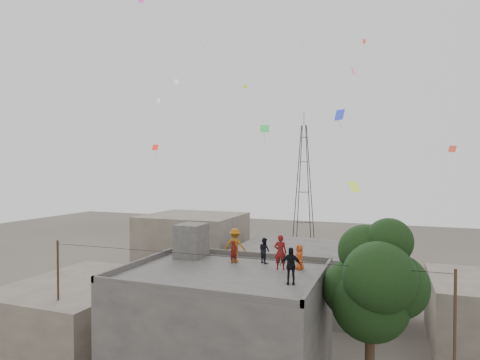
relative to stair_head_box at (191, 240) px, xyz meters
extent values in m
cube|color=#43413E|center=(3.20, -2.60, -4.10)|extent=(10.00, 8.00, 6.00)
cube|color=#4F4C4A|center=(3.20, -2.60, -1.05)|extent=(10.00, 8.00, 0.10)
cube|color=#43413E|center=(3.20, 1.32, -0.85)|extent=(10.00, 0.15, 0.30)
cube|color=#43413E|center=(3.20, -6.53, -0.85)|extent=(10.00, 0.15, 0.30)
cube|color=#43413E|center=(8.12, -2.60, -0.85)|extent=(0.15, 8.00, 0.30)
cube|color=#43413E|center=(-1.72, -2.60, -0.85)|extent=(0.15, 8.00, 0.30)
cube|color=#43413E|center=(0.00, 0.00, 0.00)|extent=(1.60, 1.80, 2.00)
cube|color=#61584C|center=(-7.80, -0.60, -5.10)|extent=(8.00, 10.00, 4.00)
cube|color=#43413E|center=(5.20, 11.40, -4.60)|extent=(12.00, 9.00, 5.00)
cube|color=#61584C|center=(-6.80, 13.40, -3.60)|extent=(9.00, 8.00, 7.00)
cylinder|color=black|center=(10.55, -2.00, -3.50)|extent=(0.64, 0.91, 2.14)
sphere|color=black|center=(10.40, -2.10, -1.90)|extent=(3.60, 3.60, 3.60)
sphere|color=black|center=(11.50, -1.80, -1.10)|extent=(3.00, 3.00, 3.00)
sphere|color=black|center=(9.50, -1.60, -1.50)|extent=(2.80, 2.80, 2.80)
sphere|color=black|center=(10.80, -2.90, -0.50)|extent=(3.20, 3.20, 3.20)
sphere|color=black|center=(10.10, -1.20, 0.30)|extent=(2.60, 2.60, 2.60)
sphere|color=black|center=(11.20, -1.50, 0.90)|extent=(2.20, 2.20, 2.20)
cylinder|color=black|center=(-6.30, -4.10, -3.40)|extent=(0.12, 0.12, 7.40)
cylinder|color=black|center=(3.70, -3.85, 0.10)|extent=(20.00, 0.52, 0.02)
cylinder|color=black|center=(-1.65, 36.55, 1.90)|extent=(1.27, 1.27, 18.01)
cylinder|color=black|center=(0.05, 36.55, 1.90)|extent=(1.27, 1.27, 18.01)
cylinder|color=black|center=(0.05, 38.25, 1.90)|extent=(1.27, 1.27, 18.01)
cylinder|color=black|center=(-1.65, 38.25, 1.90)|extent=(1.27, 1.27, 18.01)
cube|color=black|center=(-0.80, 37.40, -3.50)|extent=(2.36, 0.08, 0.08)
cube|color=black|center=(-0.80, 37.40, -3.50)|extent=(0.08, 2.36, 0.08)
cube|color=black|center=(-0.80, 37.40, 1.00)|extent=(1.81, 0.08, 0.08)
cube|color=black|center=(-0.80, 37.40, 1.00)|extent=(0.08, 1.81, 0.08)
cube|color=black|center=(-0.80, 37.40, 5.50)|extent=(1.26, 0.08, 0.08)
cube|color=black|center=(-0.80, 37.40, 5.50)|extent=(0.08, 1.26, 0.08)
cube|color=black|center=(-0.80, 37.40, 9.10)|extent=(0.82, 0.08, 0.08)
cube|color=black|center=(-0.80, 37.40, 9.10)|extent=(0.08, 0.82, 0.08)
cylinder|color=black|center=(-0.80, 37.40, 11.90)|extent=(0.08, 0.08, 2.00)
imported|color=maroon|center=(5.82, -1.05, -0.08)|extent=(0.72, 0.52, 1.83)
imported|color=#CC4D17|center=(6.78, -0.71, -0.33)|extent=(0.75, 0.77, 1.33)
imported|color=black|center=(4.59, 0.07, -0.29)|extent=(0.88, 0.85, 1.42)
imported|color=black|center=(6.96, -3.54, -0.15)|extent=(1.05, 0.58, 1.70)
imported|color=#A56012|center=(2.95, -0.27, -0.04)|extent=(1.26, 0.75, 1.92)
imported|color=#62110F|center=(3.00, -0.62, -0.36)|extent=(0.52, 0.55, 1.27)
plane|color=#FF2D1A|center=(-4.06, 2.45, 5.84)|extent=(0.45, 0.20, 0.41)
plane|color=#F92798|center=(8.90, 5.50, 10.69)|extent=(0.17, 0.51, 0.49)
plane|color=yellow|center=(-0.15, 9.95, 11.20)|extent=(0.36, 0.41, 0.29)
plane|color=#2333C9|center=(8.67, 0.31, 7.18)|extent=(0.59, 0.50, 0.57)
plane|color=white|center=(-4.66, 6.50, 11.24)|extent=(0.36, 0.38, 0.36)
plane|color=#DB4618|center=(9.13, 12.95, 14.79)|extent=(0.27, 0.37, 0.36)
plane|color=green|center=(4.62, 0.01, 6.58)|extent=(0.56, 0.41, 0.43)
plane|color=#D84C33|center=(14.54, 4.22, 5.47)|extent=(0.44, 0.28, 0.36)
plane|color=#E05817|center=(0.60, 0.44, 12.13)|extent=(0.46, 0.46, 0.35)
plane|color=#509EF0|center=(3.97, 13.26, 15.22)|extent=(0.20, 0.37, 0.36)
plane|color=#C9E432|center=(9.47, -0.04, 3.40)|extent=(0.56, 0.62, 0.54)
plane|color=white|center=(-5.64, 5.42, 9.65)|extent=(0.39, 0.22, 0.38)
camera|label=1|loc=(11.23, -21.50, 4.24)|focal=30.00mm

